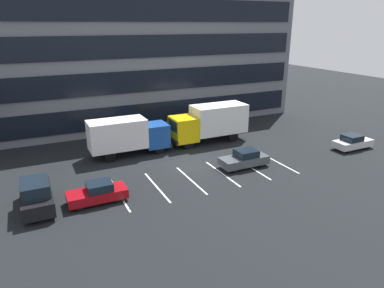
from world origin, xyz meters
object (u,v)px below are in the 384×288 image
sedan_silver (353,142)px  box_truck_yellow (210,122)px  box_truck_blue (128,135)px  sedan_maroon (98,193)px  sedan_charcoal (244,159)px  suv_black (36,195)px

sedan_silver → box_truck_yellow: bearing=144.9°
box_truck_blue → sedan_maroon: size_ratio=1.87×
sedan_silver → sedan_maroon: (-24.24, -0.10, 0.00)m
box_truck_blue → sedan_silver: bearing=-21.4°
box_truck_blue → sedan_charcoal: size_ratio=1.78×
box_truck_blue → sedan_charcoal: bearing=-41.4°
box_truck_blue → sedan_maroon: (-4.37, -7.88, -1.25)m
box_truck_blue → sedan_silver: 21.37m
box_truck_blue → sedan_silver: size_ratio=1.87×
box_truck_blue → sedan_maroon: 9.09m
box_truck_yellow → sedan_charcoal: bearing=-94.7°
suv_black → sedan_silver: bearing=-1.3°
sedan_charcoal → suv_black: suv_black is taller
sedan_charcoal → sedan_maroon: size_ratio=1.05×
box_truck_blue → suv_black: size_ratio=1.64×
box_truck_blue → box_truck_yellow: 8.57m
box_truck_blue → sedan_maroon: bearing=-119.0°
box_truck_yellow → sedan_charcoal: (-0.60, -7.18, -1.39)m
sedan_charcoal → sedan_silver: (11.90, -0.76, -0.03)m
suv_black → box_truck_blue: bearing=41.3°
sedan_maroon → sedan_silver: bearing=0.2°
suv_black → box_truck_yellow: bearing=23.6°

